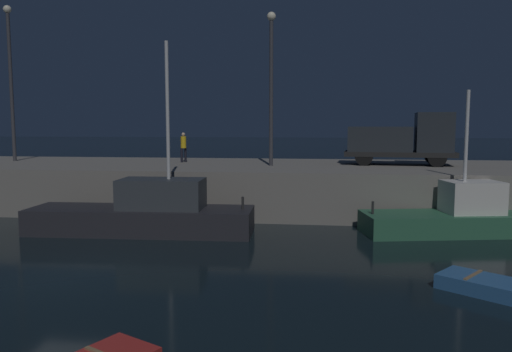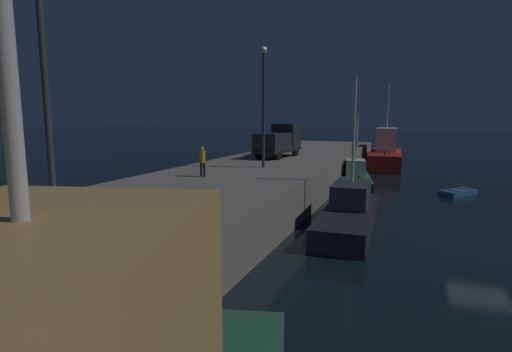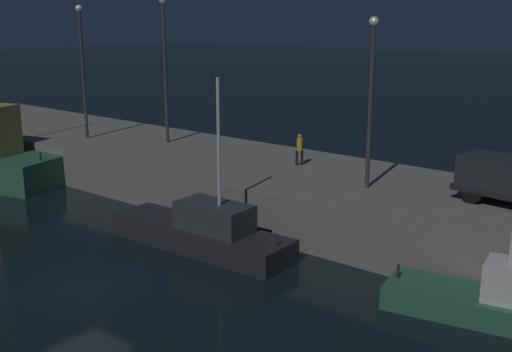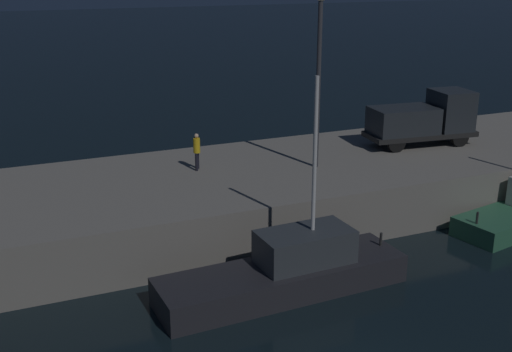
% 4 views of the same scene
% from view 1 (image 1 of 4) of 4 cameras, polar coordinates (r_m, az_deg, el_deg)
% --- Properties ---
extents(ground_plane, '(320.00, 320.00, 0.00)m').
position_cam_1_polar(ground_plane, '(15.21, -21.67, -10.91)').
color(ground_plane, black).
extents(pier_quay, '(67.55, 9.15, 2.24)m').
position_cam_1_polar(pier_quay, '(26.78, -8.42, -0.96)').
color(pier_quay, gray).
rests_on(pier_quay, ground).
extents(fishing_trawler_red, '(8.98, 2.67, 7.51)m').
position_cam_1_polar(fishing_trawler_red, '(20.13, -12.61, -4.28)').
color(fishing_trawler_red, '#232328').
rests_on(fishing_trawler_red, ground).
extents(fishing_boat_blue, '(7.60, 3.55, 5.65)m').
position_cam_1_polar(fishing_boat_blue, '(21.13, 22.51, -4.41)').
color(fishing_boat_blue, '#2D6647').
rests_on(fishing_boat_blue, ground).
extents(rowboat_white_mid, '(2.96, 2.67, 0.42)m').
position_cam_1_polar(rowboat_white_mid, '(14.15, 26.22, -11.58)').
color(rowboat_white_mid, '#2D6099').
rests_on(rowboat_white_mid, ground).
extents(lamp_post_east, '(0.44, 0.44, 8.75)m').
position_cam_1_polar(lamp_post_east, '(31.79, -26.58, 10.73)').
color(lamp_post_east, '#38383D').
rests_on(lamp_post_east, pier_quay).
extents(lamp_post_central, '(0.44, 0.44, 7.63)m').
position_cam_1_polar(lamp_post_central, '(25.12, 1.78, 11.46)').
color(lamp_post_central, '#38383D').
rests_on(lamp_post_central, pier_quay).
extents(utility_truck, '(5.70, 2.55, 2.69)m').
position_cam_1_polar(utility_truck, '(26.46, 16.72, 4.07)').
color(utility_truck, black).
rests_on(utility_truck, pier_quay).
extents(dockworker, '(0.41, 0.41, 1.65)m').
position_cam_1_polar(dockworker, '(27.61, -8.41, 3.54)').
color(dockworker, black).
rests_on(dockworker, pier_quay).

